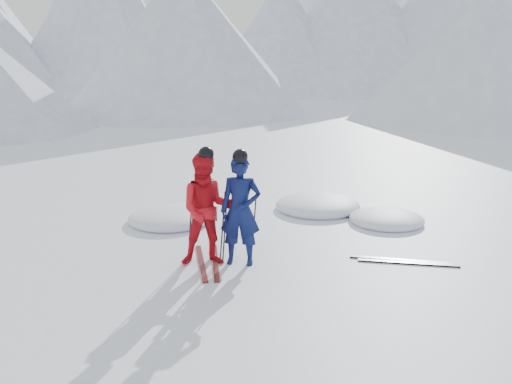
{
  "coord_description": "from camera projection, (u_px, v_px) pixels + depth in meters",
  "views": [
    {
      "loc": [
        -2.75,
        -8.86,
        3.44
      ],
      "look_at": [
        -1.88,
        0.5,
        1.1
      ],
      "focal_mm": 38.0,
      "sensor_mm": 36.0,
      "label": 1
    }
  ],
  "objects": [
    {
      "name": "pole_red_right",
      "position": [
        225.0,
        225.0,
        9.32
      ],
      "size": [
        0.13,
        0.09,
        1.28
      ],
      "primitive_type": "cylinder",
      "rotation": [
        -0.05,
        0.08,
        0.0
      ],
      "color": "black",
      "rests_on": "ground"
    },
    {
      "name": "ski_worn_right",
      "position": [
        216.0,
        262.0,
        9.31
      ],
      "size": [
        0.1,
        1.7,
        0.03
      ],
      "primitive_type": "cube",
      "rotation": [
        0.0,
        0.0,
        0.01
      ],
      "color": "black",
      "rests_on": "ground"
    },
    {
      "name": "snow_lumps",
      "position": [
        285.0,
        216.0,
        12.07
      ],
      "size": [
        6.32,
        2.94,
        0.43
      ],
      "color": "white",
      "rests_on": "ground"
    },
    {
      "name": "pole_red_left",
      "position": [
        190.0,
        224.0,
        9.36
      ],
      "size": [
        0.13,
        0.1,
        1.28
      ],
      "primitive_type": "cylinder",
      "rotation": [
        0.06,
        0.08,
        0.0
      ],
      "color": "black",
      "rests_on": "ground"
    },
    {
      "name": "ski_worn_left",
      "position": [
        202.0,
        263.0,
        9.29
      ],
      "size": [
        0.22,
        1.7,
        0.03
      ],
      "primitive_type": "cube",
      "rotation": [
        0.0,
        0.0,
        0.08
      ],
      "color": "black",
      "rests_on": "ground"
    },
    {
      "name": "ski_loose_b",
      "position": [
        408.0,
        263.0,
        9.28
      ],
      "size": [
        1.66,
        0.54,
        0.03
      ],
      "primitive_type": "cube",
      "rotation": [
        0.0,
        0.0,
        1.3
      ],
      "color": "black",
      "rests_on": "ground"
    },
    {
      "name": "ground",
      "position": [
        364.0,
        256.0,
        9.64
      ],
      "size": [
        160.0,
        160.0,
        0.0
      ],
      "primitive_type": "plane",
      "color": "white",
      "rests_on": "ground"
    },
    {
      "name": "skier_red",
      "position": [
        207.0,
        210.0,
        9.07
      ],
      "size": [
        0.96,
        0.77,
        1.92
      ],
      "primitive_type": "imported",
      "rotation": [
        0.0,
        0.0,
        0.04
      ],
      "color": "red",
      "rests_on": "ground"
    },
    {
      "name": "mountain_range",
      "position": [
        311.0,
        15.0,
        42.64
      ],
      "size": [
        106.15,
        62.94,
        15.53
      ],
      "color": "#B2BCD1",
      "rests_on": "ground"
    },
    {
      "name": "ski_loose_a",
      "position": [
        400.0,
        260.0,
        9.41
      ],
      "size": [
        1.65,
        0.59,
        0.03
      ],
      "primitive_type": "cube",
      "rotation": [
        0.0,
        0.0,
        1.27
      ],
      "color": "black",
      "rests_on": "ground"
    },
    {
      "name": "skier_blue",
      "position": [
        240.0,
        211.0,
        9.08
      ],
      "size": [
        0.77,
        0.59,
        1.88
      ],
      "primitive_type": "imported",
      "rotation": [
        0.0,
        0.0,
        -0.23
      ],
      "color": "#0B1546",
      "rests_on": "ground"
    },
    {
      "name": "pole_blue_right",
      "position": [
        254.0,
        224.0,
        9.42
      ],
      "size": [
        0.12,
        0.07,
        1.25
      ],
      "primitive_type": "cylinder",
      "rotation": [
        -0.04,
        0.08,
        0.0
      ],
      "color": "black",
      "rests_on": "ground"
    },
    {
      "name": "pole_blue_left",
      "position": [
        223.0,
        226.0,
        9.28
      ],
      "size": [
        0.12,
        0.09,
        1.25
      ],
      "primitive_type": "cylinder",
      "rotation": [
        0.05,
        0.08,
        0.0
      ],
      "color": "black",
      "rests_on": "ground"
    }
  ]
}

